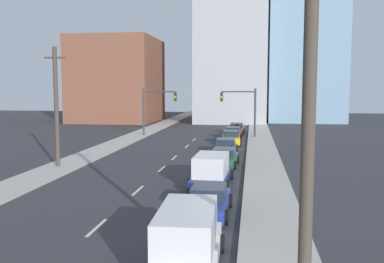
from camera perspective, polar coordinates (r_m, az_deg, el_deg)
The scene contains 23 objects.
sidewalk_left at distance 56.65m, azimuth -6.65°, elevation -0.21°, with size 2.87×99.90×0.17m.
sidewalk_right at distance 54.83m, azimuth 9.01°, elevation -0.44°, with size 2.87×99.90×0.17m.
lane_stripe_at_13m at distance 19.56m, azimuth -12.59°, elevation -12.38°, with size 0.16×2.40×0.01m, color beige.
lane_stripe_at_20m at distance 25.78m, azimuth -7.24°, elevation -7.80°, with size 0.16×2.40×0.01m, color beige.
lane_stripe_at_26m at distance 32.21m, azimuth -4.07°, elevation -5.00°, with size 0.16×2.40×0.01m, color beige.
lane_stripe_at_32m at distance 37.22m, azimuth -2.39°, elevation -3.51°, with size 0.16×2.40×0.01m, color beige.
lane_stripe_at_39m at distance 44.30m, azimuth -0.70°, elevation -1.98°, with size 0.16×2.40×0.01m, color beige.
lane_stripe_at_45m at distance 49.90m, azimuth 0.30°, elevation -1.09°, with size 0.16×2.40×0.01m, color beige.
building_brick_left at distance 78.76m, azimuth -9.87°, elevation 6.79°, with size 14.00×16.00×14.80m.
building_office_center at distance 79.40m, azimuth 5.42°, elevation 11.21°, with size 12.00×20.00×26.88m.
building_glass_right at distance 84.21m, azimuth 14.65°, elevation 13.28°, with size 13.00×20.00×34.29m.
traffic_signal_left at distance 53.06m, azimuth -5.19°, elevation 3.50°, with size 4.31×0.35×5.97m.
traffic_signal_right at distance 51.67m, azimuth 7.04°, elevation 3.41°, with size 4.31×0.35×5.97m.
utility_pole_right_near at distance 10.13m, azimuth 15.31°, elevation 2.78°, with size 1.60×0.32×10.91m.
utility_pole_left_mid at distance 33.46m, azimuth -17.64°, elevation 3.17°, with size 1.60×0.32×9.07m.
box_truck_white at distance 14.32m, azimuth -0.62°, elevation -14.69°, with size 2.44×6.05×2.26m.
sedan_blue at distance 20.81m, azimuth 2.27°, elevation -9.27°, with size 2.12×4.50×1.41m.
box_truck_navy at distance 26.84m, azimuth 2.60°, elevation -5.20°, with size 2.60×5.58×1.94m.
sedan_green at distance 33.41m, azimuth 4.29°, elevation -3.52°, with size 2.31×4.42×1.37m.
sedan_teal at distance 39.64m, azimuth 4.52°, elevation -2.02°, with size 2.31×4.33×1.37m.
sedan_yellow at distance 45.93m, azimuth 5.20°, elevation -0.88°, with size 2.32×4.31×1.49m.
sedan_red at distance 50.86m, azimuth 5.47°, elevation -0.26°, with size 2.16×4.48×1.41m.
sedan_brown at distance 56.48m, azimuth 5.99°, elevation 0.36°, with size 2.19×4.72×1.40m.
Camera 1 is at (6.65, -4.54, 6.11)m, focal length 40.00 mm.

